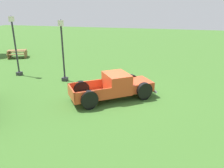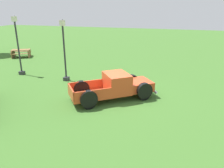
# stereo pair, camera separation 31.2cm
# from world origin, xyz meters

# --- Properties ---
(ground_plane) EXTENTS (80.00, 80.00, 0.00)m
(ground_plane) POSITION_xyz_m (0.00, 0.00, 0.00)
(ground_plane) COLOR #3D6B28
(pickup_truck_foreground) EXTENTS (4.25, 4.89, 1.48)m
(pickup_truck_foreground) POSITION_xyz_m (-0.25, -0.03, 0.71)
(pickup_truck_foreground) COLOR #D14723
(pickup_truck_foreground) RESTS_ON ground_plane
(lamp_post_near) EXTENTS (0.36, 0.36, 4.42)m
(lamp_post_near) POSITION_xyz_m (2.16, 8.30, 2.32)
(lamp_post_near) COLOR #2D2D33
(lamp_post_near) RESTS_ON ground_plane
(lamp_post_far) EXTENTS (0.36, 0.36, 4.25)m
(lamp_post_far) POSITION_xyz_m (1.78, 4.29, 2.23)
(lamp_post_far) COLOR #2D2D33
(lamp_post_far) RESTS_ON ground_plane
(picnic_table) EXTENTS (2.13, 2.27, 0.78)m
(picnic_table) POSITION_xyz_m (7.31, 12.24, 0.49)
(picnic_table) COLOR olive
(picnic_table) RESTS_ON ground_plane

